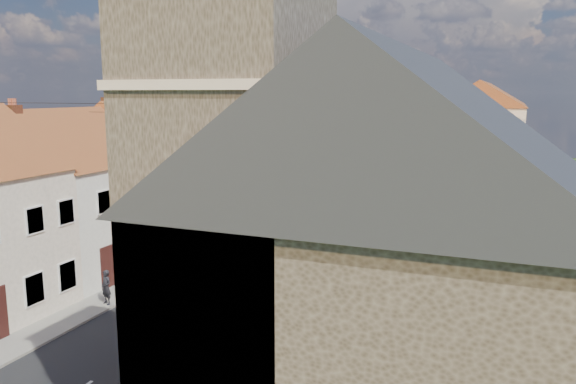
# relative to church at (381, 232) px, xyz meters

# --- Properties ---
(road) EXTENTS (7.00, 90.00, 0.02)m
(road) POSITION_rel_church_xyz_m (-9.36, 26.68, -5.87)
(road) COLOR black
(road) RESTS_ON ground
(pavement_left) EXTENTS (1.80, 90.00, 0.12)m
(pavement_left) POSITION_rel_church_xyz_m (-13.76, 26.68, -5.82)
(pavement_left) COLOR gray
(pavement_left) RESTS_ON ground
(pavement_right) EXTENTS (1.80, 90.00, 0.12)m
(pavement_right) POSITION_rel_church_xyz_m (-4.96, 26.68, -5.82)
(pavement_right) COLOR gray
(pavement_right) RESTS_ON ground
(church) EXTENTS (11.25, 14.25, 15.20)m
(church) POSITION_rel_church_xyz_m (0.00, 0.00, 0.00)
(church) COLOR #3B3329
(church) RESTS_ON ground
(cottage_r_tudor) EXTENTS (8.30, 5.20, 9.00)m
(cottage_r_tudor) POSITION_rel_church_xyz_m (-0.09, 9.37, -1.41)
(cottage_r_tudor) COLOR white
(cottage_r_tudor) RESTS_ON ground
(cottage_r_white_near) EXTENTS (8.30, 6.00, 9.00)m
(cottage_r_white_near) POSITION_rel_church_xyz_m (-0.06, 14.77, -1.40)
(cottage_r_white_near) COLOR beige
(cottage_r_white_near) RESTS_ON ground
(cottage_r_cream_mid) EXTENTS (8.30, 5.20, 9.00)m
(cottage_r_cream_mid) POSITION_rel_church_xyz_m (-0.06, 20.17, -1.40)
(cottage_r_cream_mid) COLOR beige
(cottage_r_cream_mid) RESTS_ON ground
(cottage_r_pink) EXTENTS (8.30, 6.00, 9.00)m
(cottage_r_pink) POSITION_rel_church_xyz_m (-0.06, 25.57, -1.40)
(cottage_r_pink) COLOR beige
(cottage_r_pink) RESTS_ON ground
(cottage_r_white_far) EXTENTS (8.30, 5.20, 9.00)m
(cottage_r_white_far) POSITION_rel_church_xyz_m (-0.06, 30.97, -1.40)
(cottage_r_white_far) COLOR white
(cottage_r_white_far) RESTS_ON ground
(cottage_r_cream_far) EXTENTS (8.30, 6.00, 9.00)m
(cottage_r_cream_far) POSITION_rel_church_xyz_m (-0.06, 36.37, -1.40)
(cottage_r_cream_far) COLOR white
(cottage_r_cream_far) RESTS_ON ground
(cottage_l_white) EXTENTS (8.30, 6.90, 8.80)m
(cottage_l_white) POSITION_rel_church_xyz_m (-18.66, 8.62, -1.51)
(cottage_l_white) COLOR white
(cottage_l_white) RESTS_ON ground
(cottage_l_brick_mid) EXTENTS (8.30, 5.70, 9.10)m
(cottage_l_brick_mid) POSITION_rel_church_xyz_m (-18.66, 14.72, -1.35)
(cottage_l_brick_mid) COLOR brown
(cottage_l_brick_mid) RESTS_ON ground
(cottage_l_pink) EXTENTS (8.30, 6.30, 8.80)m
(cottage_l_pink) POSITION_rel_church_xyz_m (-18.66, 20.52, -1.51)
(cottage_l_pink) COLOR beige
(cottage_l_pink) RESTS_ON ground
(block_right_far) EXTENTS (8.30, 24.20, 10.50)m
(block_right_far) POSITION_rel_church_xyz_m (-0.06, 51.68, -0.58)
(block_right_far) COLOR white
(block_right_far) RESTS_ON ground
(block_left_far) EXTENTS (8.30, 24.20, 10.50)m
(block_left_far) POSITION_rel_church_xyz_m (-18.66, 46.68, -0.58)
(block_left_far) COLOR brown
(block_left_far) RESTS_ON ground
(lamppost) EXTENTS (0.88, 0.15, 6.00)m
(lamppost) POSITION_rel_church_xyz_m (-13.17, 16.68, -2.34)
(lamppost) COLOR black
(lamppost) RESTS_ON pavement_left
(car_mid) EXTENTS (1.94, 4.29, 1.37)m
(car_mid) POSITION_rel_church_xyz_m (-12.06, 22.49, -5.19)
(car_mid) COLOR #B2B6BB
(car_mid) RESTS_ON ground
(car_far) EXTENTS (2.28, 4.28, 1.18)m
(car_far) POSITION_rel_church_xyz_m (-11.31, 30.68, -5.29)
(car_far) COLOR navy
(car_far) RESTS_ON ground
(car_distant) EXTENTS (1.94, 4.02, 1.10)m
(car_distant) POSITION_rel_church_xyz_m (-12.56, 46.68, -5.32)
(car_distant) COLOR #B3B4BB
(car_distant) RESTS_ON ground
(pedestrian_left) EXTENTS (0.64, 0.51, 1.55)m
(pedestrian_left) POSITION_rel_church_xyz_m (-13.28, 5.20, -4.98)
(pedestrian_left) COLOR black
(pedestrian_left) RESTS_ON pavement_left
(pedestrian_right) EXTENTS (0.88, 0.74, 1.59)m
(pedestrian_right) POSITION_rel_church_xyz_m (-4.26, 1.86, -4.96)
(pedestrian_right) COLOR black
(pedestrian_right) RESTS_ON pavement_right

